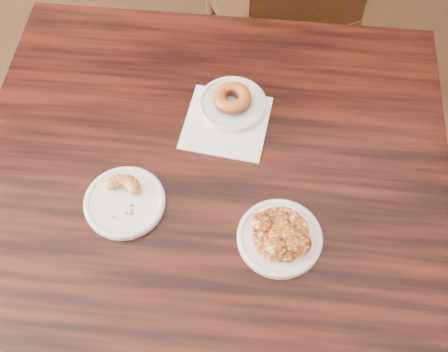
{
  "coord_description": "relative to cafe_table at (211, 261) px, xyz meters",
  "views": [
    {
      "loc": [
        -0.09,
        -0.59,
        1.74
      ],
      "look_at": [
        -0.01,
        -0.04,
        0.8
      ],
      "focal_mm": 45.0,
      "sensor_mm": 36.0,
      "label": 1
    }
  ],
  "objects": [
    {
      "name": "apple_fritter",
      "position": [
        0.12,
        -0.13,
        0.4
      ],
      "size": [
        0.15,
        0.15,
        0.03
      ],
      "primitive_type": null,
      "color": "#401106",
      "rests_on": "plate_fritter"
    },
    {
      "name": "napkin",
      "position": [
        0.06,
        0.16,
        0.38
      ],
      "size": [
        0.23,
        0.23,
        0.0
      ],
      "primitive_type": "cube",
      "rotation": [
        0.0,
        0.0,
        -0.35
      ],
      "color": "white",
      "rests_on": "cafe_table"
    },
    {
      "name": "plate_donut",
      "position": [
        0.08,
        0.2,
        0.39
      ],
      "size": [
        0.15,
        0.15,
        0.01
      ],
      "primitive_type": "cylinder",
      "color": "silver",
      "rests_on": "napkin"
    },
    {
      "name": "plate_cruller",
      "position": [
        -0.17,
        -0.01,
        0.38
      ],
      "size": [
        0.16,
        0.16,
        0.01
      ],
      "primitive_type": "cylinder",
      "color": "white",
      "rests_on": "cafe_table"
    },
    {
      "name": "plate_fritter",
      "position": [
        0.12,
        -0.13,
        0.38
      ],
      "size": [
        0.16,
        0.16,
        0.01
      ],
      "primitive_type": "cylinder",
      "color": "silver",
      "rests_on": "cafe_table"
    },
    {
      "name": "cafe_table",
      "position": [
        0.0,
        0.0,
        0.0
      ],
      "size": [
        1.19,
        1.19,
        0.75
      ],
      "primitive_type": "cube",
      "rotation": [
        0.0,
        0.0,
        -0.23
      ],
      "color": "black",
      "rests_on": "floor"
    },
    {
      "name": "floor",
      "position": [
        0.05,
        0.03,
        -0.38
      ],
      "size": [
        5.0,
        5.0,
        0.0
      ],
      "primitive_type": "plane",
      "color": "black",
      "rests_on": "ground"
    },
    {
      "name": "cruller_fragment",
      "position": [
        -0.17,
        -0.01,
        0.4
      ],
      "size": [
        0.09,
        0.09,
        0.02
      ],
      "primitive_type": null,
      "color": "brown",
      "rests_on": "plate_cruller"
    },
    {
      "name": "glazed_donut",
      "position": [
        0.08,
        0.2,
        0.41
      ],
      "size": [
        0.08,
        0.08,
        0.03
      ],
      "primitive_type": "torus",
      "color": "#974316",
      "rests_on": "plate_donut"
    },
    {
      "name": "chair_far",
      "position": [
        0.32,
        0.84,
        0.08
      ],
      "size": [
        0.54,
        0.54,
        0.9
      ],
      "primitive_type": null,
      "rotation": [
        0.0,
        0.0,
        3.41
      ],
      "color": "black",
      "rests_on": "floor"
    }
  ]
}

